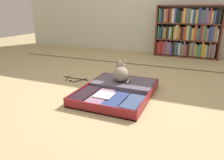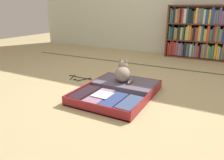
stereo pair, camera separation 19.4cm
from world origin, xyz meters
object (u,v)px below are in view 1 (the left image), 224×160
at_px(open_suitcase, 118,90).
at_px(clothes_hanger, 74,79).
at_px(bookshelf, 187,32).
at_px(black_cat, 121,73).

height_order(open_suitcase, clothes_hanger, open_suitcase).
bearing_deg(bookshelf, open_suitcase, -102.44).
xyz_separation_m(bookshelf, black_cat, (-0.54, -2.08, -0.27)).
relative_size(black_cat, clothes_hanger, 0.72).
height_order(black_cat, clothes_hanger, black_cat).
relative_size(open_suitcase, clothes_hanger, 2.37).
distance_m(open_suitcase, black_cat, 0.24).
xyz_separation_m(bookshelf, open_suitcase, (-0.50, -2.26, -0.42)).
relative_size(bookshelf, black_cat, 4.14).
bearing_deg(black_cat, open_suitcase, -78.13).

